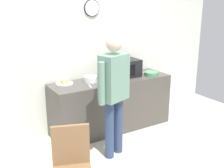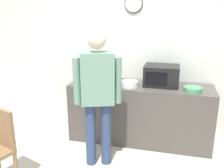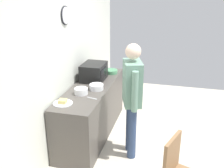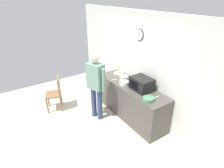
# 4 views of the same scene
# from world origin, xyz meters

# --- Properties ---
(back_wall) EXTENTS (5.40, 0.13, 2.60)m
(back_wall) POSITION_xyz_m (0.00, 1.60, 1.30)
(back_wall) COLOR silver
(back_wall) RESTS_ON ground_plane
(kitchen_counter) EXTENTS (2.12, 0.62, 0.90)m
(kitchen_counter) POSITION_xyz_m (0.25, 1.22, 0.45)
(kitchen_counter) COLOR #4C4742
(kitchen_counter) RESTS_ON ground_plane
(microwave) EXTENTS (0.50, 0.39, 0.30)m
(microwave) POSITION_xyz_m (0.54, 1.27, 1.05)
(microwave) COLOR black
(microwave) RESTS_ON kitchen_counter
(sandwich_plate) EXTENTS (0.28, 0.28, 0.07)m
(sandwich_plate) POSITION_xyz_m (-0.53, 1.39, 0.92)
(sandwich_plate) COLOR white
(sandwich_plate) RESTS_ON kitchen_counter
(salad_bowl) EXTENTS (0.21, 0.21, 0.10)m
(salad_bowl) POSITION_xyz_m (-0.13, 1.26, 0.95)
(salad_bowl) COLOR white
(salad_bowl) RESTS_ON kitchen_counter
(cereal_bowl) EXTENTS (0.25, 0.25, 0.07)m
(cereal_bowl) POSITION_xyz_m (0.98, 1.07, 0.93)
(cereal_bowl) COLOR #4C8E60
(cereal_bowl) RESTS_ON kitchen_counter
(mixing_bowl) EXTENTS (0.23, 0.23, 0.09)m
(mixing_bowl) POSITION_xyz_m (0.11, 1.09, 0.94)
(mixing_bowl) COLOR white
(mixing_bowl) RESTS_ON kitchen_counter
(fork_utensil) EXTENTS (0.06, 0.17, 0.01)m
(fork_utensil) POSITION_xyz_m (-0.25, 1.05, 0.90)
(fork_utensil) COLOR silver
(fork_utensil) RESTS_ON kitchen_counter
(spoon_utensil) EXTENTS (0.02, 0.17, 0.01)m
(spoon_utensil) POSITION_xyz_m (0.99, 1.31, 0.90)
(spoon_utensil) COLOR silver
(spoon_utensil) RESTS_ON kitchen_counter
(person_standing) EXTENTS (0.56, 0.35, 1.75)m
(person_standing) POSITION_xyz_m (-0.18, 0.46, 1.02)
(person_standing) COLOR navy
(person_standing) RESTS_ON ground_plane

